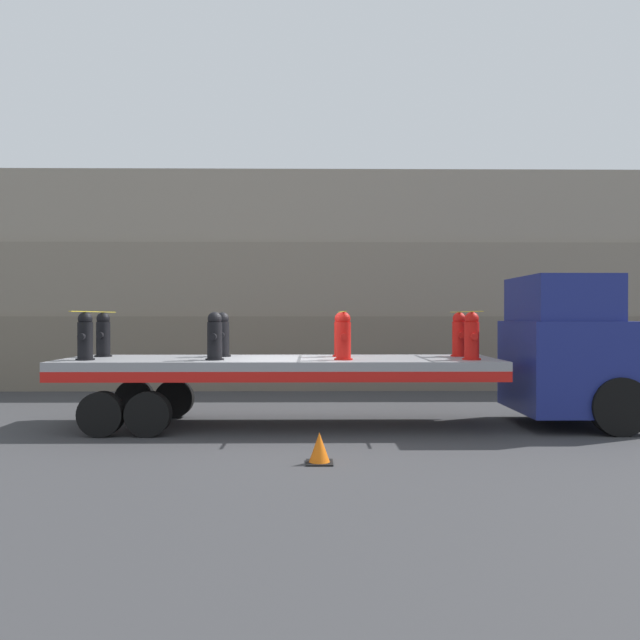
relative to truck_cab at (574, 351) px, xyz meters
The scene contains 16 objects.
ground_plane 6.28m from the truck_cab, behind, with size 120.00×120.00×0.00m, color #38383A.
rock_cliff 9.93m from the truck_cab, 128.65° to the left, with size 60.00×3.30×6.79m.
truck_cab is the anchor object (origin of this frame).
flatbed_trailer 6.61m from the truck_cab, behind, with size 8.83×2.51×1.40m.
fire_hydrant_black_near_0 9.93m from the truck_cab, behind, with size 0.37×0.51×0.95m.
fire_hydrant_black_far_0 9.93m from the truck_cab, behind, with size 0.37×0.51×0.95m.
fire_hydrant_black_near_1 7.39m from the truck_cab, behind, with size 0.37×0.51×0.95m.
fire_hydrant_black_far_1 7.39m from the truck_cab, behind, with size 0.37×0.51×0.95m.
fire_hydrant_red_near_2 4.86m from the truck_cab, behind, with size 0.37×0.51×0.95m.
fire_hydrant_red_far_2 4.86m from the truck_cab, behind, with size 0.37×0.51×0.95m.
fire_hydrant_red_near_3 2.36m from the truck_cab, 166.91° to the right, with size 0.37×0.51×0.95m.
fire_hydrant_red_far_3 2.36m from the truck_cab, 166.91° to the left, with size 0.37×0.51×0.95m.
cargo_strap_rear 9.94m from the truck_cab, behind, with size 0.05×2.60×0.01m.
cargo_strap_middle 4.89m from the truck_cab, behind, with size 0.05×2.60×0.01m.
cargo_strap_front 2.42m from the truck_cab, behind, with size 0.05×2.60×0.01m.
traffic_cone 6.39m from the truck_cab, 148.32° to the right, with size 0.42×0.42×0.48m.
Camera 1 is at (0.66, -12.83, 2.26)m, focal length 35.00 mm.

